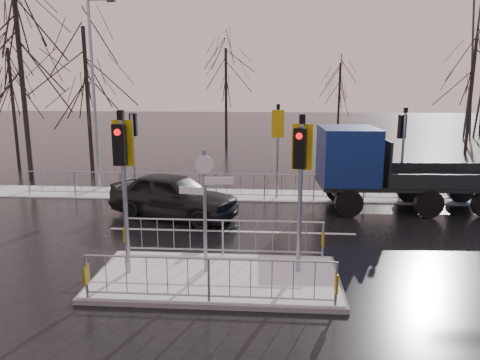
# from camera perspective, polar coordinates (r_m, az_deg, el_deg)

# --- Properties ---
(ground) EXTENTS (120.00, 120.00, 0.00)m
(ground) POSITION_cam_1_polar(r_m,az_deg,el_deg) (11.77, -2.84, -12.14)
(ground) COLOR black
(ground) RESTS_ON ground
(snow_verge) EXTENTS (30.00, 2.00, 0.04)m
(snow_verge) POSITION_cam_1_polar(r_m,az_deg,el_deg) (19.88, 0.16, -1.84)
(snow_verge) COLOR white
(snow_verge) RESTS_ON ground
(lane_markings) EXTENTS (8.00, 11.38, 0.01)m
(lane_markings) POSITION_cam_1_polar(r_m,az_deg,el_deg) (11.47, -3.04, -12.81)
(lane_markings) COLOR silver
(lane_markings) RESTS_ON ground
(traffic_island) EXTENTS (6.00, 3.04, 4.15)m
(traffic_island) POSITION_cam_1_polar(r_m,az_deg,el_deg) (11.62, -2.91, -10.36)
(traffic_island) COLOR #61615D
(traffic_island) RESTS_ON ground
(far_kerb_fixtures) EXTENTS (18.00, 0.65, 3.83)m
(far_kerb_fixtures) POSITION_cam_1_polar(r_m,az_deg,el_deg) (19.15, 0.93, 0.67)
(far_kerb_fixtures) COLOR #8E939B
(far_kerb_fixtures) RESTS_ON ground
(car_far_lane) EXTENTS (5.05, 3.35, 1.60)m
(car_far_lane) POSITION_cam_1_polar(r_m,az_deg,el_deg) (16.79, -8.08, -1.87)
(car_far_lane) COLOR black
(car_far_lane) RESTS_ON ground
(flatbed_truck) EXTENTS (6.80, 2.74, 3.10)m
(flatbed_truck) POSITION_cam_1_polar(r_m,az_deg,el_deg) (18.17, 15.89, 1.61)
(flatbed_truck) COLOR black
(flatbed_truck) RESTS_ON ground
(tree_near_a) EXTENTS (4.75, 4.75, 8.97)m
(tree_near_a) POSITION_cam_1_polar(r_m,az_deg,el_deg) (24.70, -25.31, 14.02)
(tree_near_a) COLOR black
(tree_near_a) RESTS_ON ground
(tree_near_b) EXTENTS (4.00, 4.00, 7.55)m
(tree_near_b) POSITION_cam_1_polar(r_m,az_deg,el_deg) (24.95, -18.26, 12.30)
(tree_near_b) COLOR black
(tree_near_b) RESTS_ON ground
(tree_near_c) EXTENTS (3.50, 3.50, 6.61)m
(tree_near_c) POSITION_cam_1_polar(r_m,az_deg,el_deg) (27.83, -26.12, 10.29)
(tree_near_c) COLOR black
(tree_near_c) RESTS_ON ground
(tree_far_a) EXTENTS (3.75, 3.75, 7.08)m
(tree_far_a) POSITION_cam_1_polar(r_m,az_deg,el_deg) (32.81, -1.73, 12.17)
(tree_far_a) COLOR black
(tree_far_a) RESTS_ON ground
(tree_far_b) EXTENTS (3.25, 3.25, 6.14)m
(tree_far_b) POSITION_cam_1_polar(r_m,az_deg,el_deg) (34.95, 12.03, 10.86)
(tree_far_b) COLOR black
(tree_far_b) RESTS_ON ground
(tree_far_c) EXTENTS (4.00, 4.00, 7.55)m
(tree_far_c) POSITION_cam_1_polar(r_m,az_deg,el_deg) (34.08, 26.53, 11.47)
(tree_far_c) COLOR black
(tree_far_c) RESTS_ON ground
(street_lamp_left) EXTENTS (1.25, 0.18, 8.20)m
(street_lamp_left) POSITION_cam_1_polar(r_m,az_deg,el_deg) (21.59, -17.26, 10.73)
(street_lamp_left) COLOR #8E939B
(street_lamp_left) RESTS_ON ground
(pylon_wires) EXTENTS (70.00, 2.38, 19.97)m
(pylon_wires) POSITION_cam_1_polar(r_m,az_deg,el_deg) (43.94, 26.37, 19.11)
(pylon_wires) COLOR #2D3033
(pylon_wires) RESTS_ON ground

